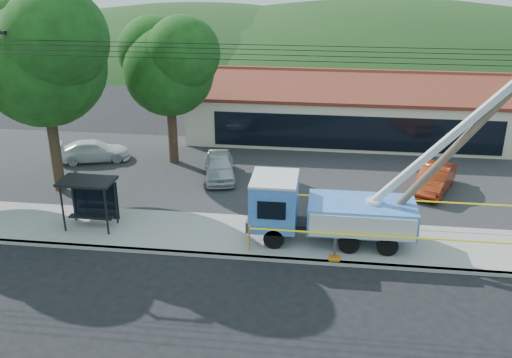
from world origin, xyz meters
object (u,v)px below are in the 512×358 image
at_px(car_red, 433,192).
at_px(car_white, 96,162).
at_px(bus_shelter, 90,192).
at_px(utility_truck, 328,208).
at_px(car_silver, 220,179).
at_px(leaning_pole, 459,144).

distance_m(car_red, car_white, 20.06).
height_order(bus_shelter, car_white, bus_shelter).
bearing_deg(utility_truck, car_white, 149.05).
xyz_separation_m(utility_truck, car_red, (5.63, 6.38, -1.72)).
bearing_deg(car_red, car_silver, -159.44).
distance_m(bus_shelter, car_white, 9.42).
xyz_separation_m(utility_truck, car_white, (-14.31, 8.58, -1.72)).
distance_m(utility_truck, car_white, 16.78).
bearing_deg(leaning_pole, bus_shelter, -179.55).
height_order(utility_truck, car_silver, utility_truck).
xyz_separation_m(bus_shelter, car_white, (-3.38, 8.59, -1.89)).
distance_m(utility_truck, car_silver, 9.28).
height_order(utility_truck, leaning_pole, utility_truck).
height_order(utility_truck, car_red, utility_truck).
bearing_deg(leaning_pole, car_red, 85.75).
xyz_separation_m(car_silver, car_white, (-8.16, 1.85, 0.00)).
bearing_deg(car_white, car_silver, -121.24).
height_order(utility_truck, bus_shelter, utility_truck).
bearing_deg(leaning_pole, car_silver, 149.73).
distance_m(leaning_pole, bus_shelter, 16.36).
relative_size(utility_truck, car_red, 2.80).
height_order(leaning_pole, car_white, leaning_pole).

